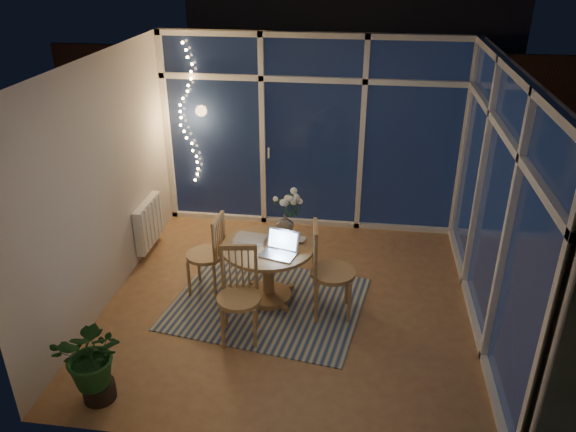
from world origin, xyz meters
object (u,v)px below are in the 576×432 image
Objects in this scene: dining_table at (268,273)px; chair_left at (205,253)px; chair_right at (333,270)px; chair_front at (239,297)px; flower_vase at (285,223)px; laptop at (278,244)px; potted_plant at (94,364)px.

chair_left is at bearing 173.47° from dining_table.
chair_right reaches higher than chair_front.
flower_vase is (0.30, 1.05, 0.29)m from chair_front.
chair_right is 0.81m from flower_vase.
chair_front reaches higher than laptop.
chair_right is 1.03m from chair_front.
potted_plant is (-1.34, -2.04, -0.40)m from flower_vase.
chair_front is 1.43m from potted_plant.
chair_left is 1.46m from chair_right.
chair_front is (0.56, -0.79, 0.01)m from chair_left.
chair_right reaches higher than dining_table.
flower_vase is at bearing 68.37° from dining_table.
chair_left is 0.96m from laptop.
laptop is at bearing -89.31° from flower_vase.
dining_table is at bearing 70.06° from chair_right.
chair_right is at bearing 23.34° from chair_front.
laptop is 1.67× the size of flower_vase.
chair_right reaches higher than flower_vase.
chair_right is (1.43, -0.25, 0.05)m from chair_left.
chair_right is 3.03× the size of laptop.
dining_table is 0.52m from laptop.
chair_front is 4.67× the size of flower_vase.
chair_right is 1.40× the size of potted_plant.
chair_left reaches higher than potted_plant.
potted_plant is at bearing -10.28° from chair_left.
dining_table is at bearing 68.48° from chair_front.
chair_left is 0.98× the size of chair_front.
dining_table is 2.08m from potted_plant.
chair_right is 1.09× the size of chair_front.
chair_front is at bearing 39.85° from chair_left.
chair_front reaches higher than chair_left.
chair_right reaches higher than laptop.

